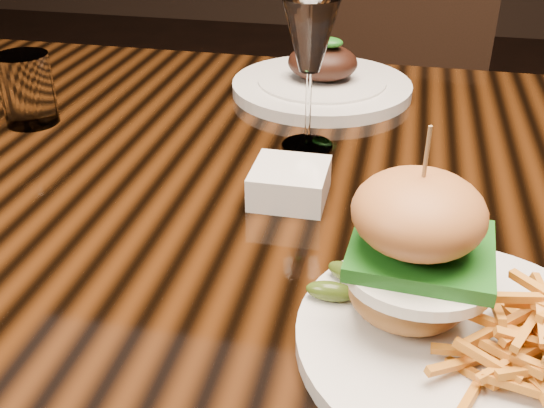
% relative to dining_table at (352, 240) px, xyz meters
% --- Properties ---
extents(dining_table, '(1.60, 0.90, 0.75)m').
position_rel_dining_table_xyz_m(dining_table, '(0.00, 0.00, 0.00)').
color(dining_table, black).
rests_on(dining_table, ground).
extents(burger_plate, '(0.26, 0.26, 0.18)m').
position_rel_dining_table_xyz_m(burger_plate, '(0.10, -0.25, 0.12)').
color(burger_plate, silver).
rests_on(burger_plate, dining_table).
extents(ramekin, '(0.10, 0.10, 0.04)m').
position_rel_dining_table_xyz_m(ramekin, '(-0.07, -0.05, 0.10)').
color(ramekin, silver).
rests_on(ramekin, dining_table).
extents(wine_glass, '(0.07, 0.07, 0.19)m').
position_rel_dining_table_xyz_m(wine_glass, '(-0.07, 0.09, 0.21)').
color(wine_glass, white).
rests_on(wine_glass, dining_table).
extents(water_tumbler, '(0.07, 0.07, 0.10)m').
position_rel_dining_table_xyz_m(water_tumbler, '(-0.46, 0.09, 0.12)').
color(water_tumbler, white).
rests_on(water_tumbler, dining_table).
extents(far_dish, '(0.28, 0.28, 0.09)m').
position_rel_dining_table_xyz_m(far_dish, '(-0.08, 0.29, 0.09)').
color(far_dish, silver).
rests_on(far_dish, dining_table).
extents(chair_far, '(0.51, 0.52, 0.95)m').
position_rel_dining_table_xyz_m(chair_far, '(0.01, 0.89, -0.13)').
color(chair_far, black).
rests_on(chair_far, ground).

